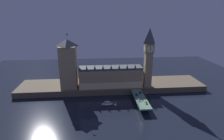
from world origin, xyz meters
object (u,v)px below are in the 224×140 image
Objects in this scene: car_northbound_trail at (139,100)px; car_southbound_lead at (146,103)px; clock_tower at (149,56)px; boat_upstream at (107,104)px; pedestrian_far_rail at (133,93)px; street_lamp_mid at (146,95)px; car_northbound_lead at (137,95)px; car_southbound_trail at (140,93)px; street_lamp_far at (133,89)px; pedestrian_near_rail at (137,101)px; street_lamp_near at (139,101)px; victoria_tower at (68,64)px.

car_southbound_lead is at bearing -48.66° from car_northbound_trail.
clock_tower is 5.73× the size of boat_upstream.
street_lamp_mid is at bearing -48.64° from pedestrian_far_rail.
car_northbound_lead is at bearing 138.60° from street_lamp_mid.
pedestrian_far_rail is (-7.56, 23.38, 0.16)m from car_southbound_lead.
car_southbound_trail is at bearing 74.22° from car_northbound_trail.
street_lamp_mid is at bearing 35.78° from car_northbound_trail.
street_lamp_mid is at bearing 0.31° from boat_upstream.
street_lamp_mid is (-9.44, -30.54, -33.13)m from clock_tower.
street_lamp_far is 0.56× the size of boat_upstream.
street_lamp_near reaches higher than pedestrian_near_rail.
car_southbound_trail is at bearing -18.16° from street_lamp_far.
car_northbound_lead is 0.58× the size of street_lamp_near.
pedestrian_near_rail is (-7.56, -20.10, 0.22)m from car_southbound_trail.
street_lamp_near is at bearing -90.86° from pedestrian_far_rail.
street_lamp_mid is at bearing -107.17° from clock_tower.
street_lamp_far is 33.30m from boat_upstream.
pedestrian_near_rail is 19.90m from pedestrian_far_rail.
street_lamp_mid is at bearing 37.30° from pedestrian_near_rail.
car_northbound_trail is 18.55m from car_southbound_trail.
street_lamp_far is (-10.89, 14.72, 0.38)m from street_lamp_mid.
car_northbound_trail is (-0.00, -12.76, -0.08)m from car_northbound_lead.
boat_upstream is at bearing -167.00° from car_northbound_lead.
car_northbound_trail is at bearing 41.72° from pedestrian_near_rail.
boat_upstream is (-48.74, -30.75, -41.59)m from clock_tower.
car_northbound_lead is 0.70× the size of street_lamp_mid.
car_northbound_lead is at bearing -69.22° from street_lamp_far.
car_northbound_lead is 0.64× the size of street_lamp_far.
car_northbound_lead is 7.16m from car_southbound_trail.
car_northbound_lead is (72.36, -28.45, -27.70)m from victoria_tower.
pedestrian_near_rail is 13.49m from street_lamp_mid.
street_lamp_mid reaches higher than car_southbound_trail.
boat_upstream is at bearing -179.69° from street_lamp_mid.
car_southbound_lead is (-12.36, -42.01, -36.24)m from clock_tower.
car_southbound_trail is (-12.36, -18.43, -36.20)m from clock_tower.
car_southbound_lead is at bearing -31.24° from victoria_tower.
clock_tower reaches higher than car_northbound_lead.
street_lamp_far is at bearing -142.11° from clock_tower.
car_northbound_lead is 8.94m from street_lamp_far.
street_lamp_near reaches higher than car_northbound_trail.
car_southbound_trail reaches higher than car_southbound_lead.
car_southbound_lead is at bearing -73.09° from street_lamp_far.
street_lamp_near reaches higher than car_southbound_trail.
car_northbound_lead is at bearing 82.35° from street_lamp_near.
car_northbound_trail is at bearing -90.00° from car_northbound_lead.
boat_upstream is at bearing -41.03° from victoria_tower.
pedestrian_far_rail is 0.22× the size of street_lamp_near.
car_southbound_lead is at bearing -72.07° from pedestrian_far_rail.
street_lamp_far reaches higher than street_lamp_mid.
victoria_tower is at bearing 163.20° from car_southbound_trail.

